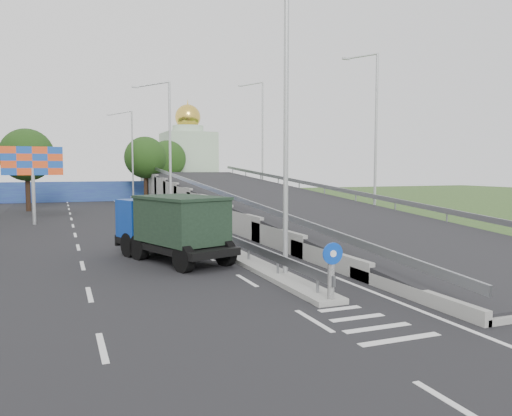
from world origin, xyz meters
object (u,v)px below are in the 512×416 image
sign_bollard (332,271)px  lamp_post_mid (167,143)px  lamp_post_far (131,151)px  church (188,159)px  dump_truck (171,225)px  billboard (32,165)px  lamp_post_near (281,117)px

sign_bollard → lamp_post_mid: (0.11, 23.83, 4.77)m
lamp_post_far → church: (9.89, 14.00, -0.50)m
sign_bollard → dump_truck: dump_truck is taller
lamp_post_far → billboard: bearing=-116.8°
billboard → lamp_post_near: bearing=-67.5°
lamp_post_mid → billboard: (-9.11, 2.00, -1.62)m
lamp_post_near → lamp_post_mid: size_ratio=1.00×
lamp_post_far → billboard: (-9.11, -18.00, -1.62)m
lamp_post_mid → church: 35.41m
lamp_post_near → billboard: bearing=112.5°
lamp_post_mid → lamp_post_far: bearing=90.0°
lamp_post_near → church: church is taller
billboard → dump_truck: billboard is taller
lamp_post_far → lamp_post_near: bearing=-90.0°
billboard → church: bearing=59.3°
sign_bollard → billboard: 27.53m
lamp_post_far → billboard: 20.24m
church → billboard: church is taller
lamp_post_far → dump_truck: lamp_post_far is taller
sign_bollard → church: (10.00, 57.83, 4.28)m
sign_bollard → lamp_post_near: bearing=88.4°
lamp_post_near → lamp_post_far: bearing=90.0°
lamp_post_near → lamp_post_far: 40.00m
lamp_post_far → billboard: lamp_post_far is taller
sign_bollard → lamp_post_far: bearing=89.9°
lamp_post_near → dump_truck: 7.13m
lamp_post_near → dump_truck: lamp_post_near is taller
sign_bollard → billboard: bearing=109.2°
sign_bollard → lamp_post_mid: bearing=89.7°
church → dump_truck: church is taller
sign_bollard → lamp_post_far: (0.11, 43.83, 4.77)m
lamp_post_mid → billboard: size_ratio=1.83×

